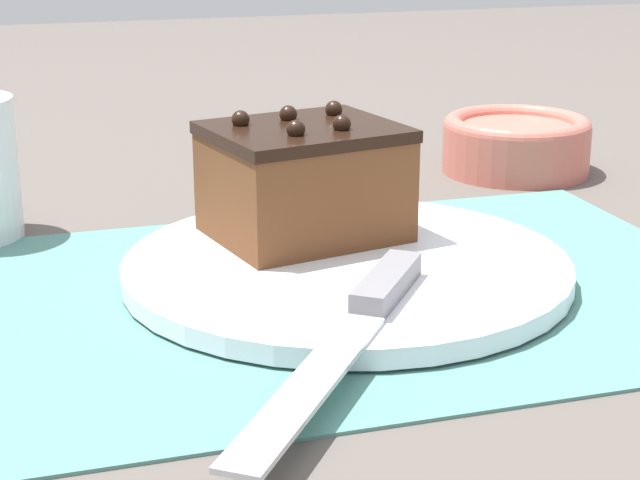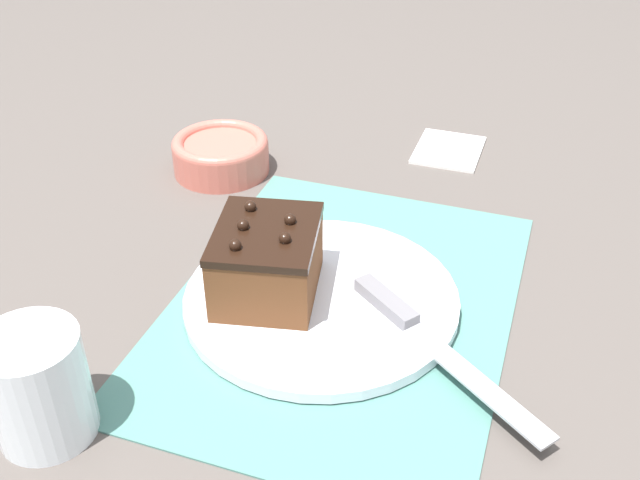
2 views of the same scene
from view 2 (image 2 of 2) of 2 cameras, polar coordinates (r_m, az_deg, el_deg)
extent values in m
plane|color=#544C47|center=(0.78, 1.70, -5.02)|extent=(3.00, 3.00, 0.00)
cube|color=slate|center=(0.78, 1.70, -4.91)|extent=(0.46, 0.34, 0.00)
cylinder|color=white|center=(0.77, 0.11, -4.49)|extent=(0.28, 0.28, 0.01)
cube|color=brown|center=(0.76, -4.05, -1.85)|extent=(0.13, 0.12, 0.07)
cube|color=black|center=(0.73, -4.16, 0.52)|extent=(0.14, 0.12, 0.01)
sphere|color=black|center=(0.71, -6.49, -0.40)|extent=(0.01, 0.01, 0.01)
sphere|color=black|center=(0.71, -2.70, 0.13)|extent=(0.01, 0.01, 0.01)
sphere|color=black|center=(0.73, -5.89, 1.13)|extent=(0.01, 0.01, 0.01)
sphere|color=black|center=(0.74, -2.25, 1.63)|extent=(0.01, 0.01, 0.01)
sphere|color=black|center=(0.76, -5.33, 2.55)|extent=(0.01, 0.01, 0.01)
cube|color=slate|center=(0.75, 5.06, -4.70)|extent=(0.06, 0.08, 0.01)
cube|color=#B7BABF|center=(0.69, 11.73, -10.48)|extent=(0.12, 0.15, 0.00)
cylinder|color=white|center=(0.66, -20.67, -10.40)|extent=(0.08, 0.08, 0.10)
cylinder|color=#C66656|center=(1.02, -7.54, 6.28)|extent=(0.13, 0.13, 0.04)
torus|color=#C66656|center=(1.01, -7.63, 7.32)|extent=(0.13, 0.13, 0.02)
cube|color=white|center=(1.09, 9.78, 6.87)|extent=(0.11, 0.09, 0.01)
camera|label=1|loc=(0.60, 57.53, -8.67)|focal=60.00mm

